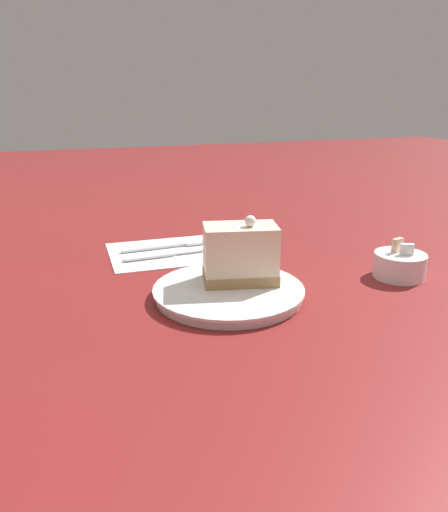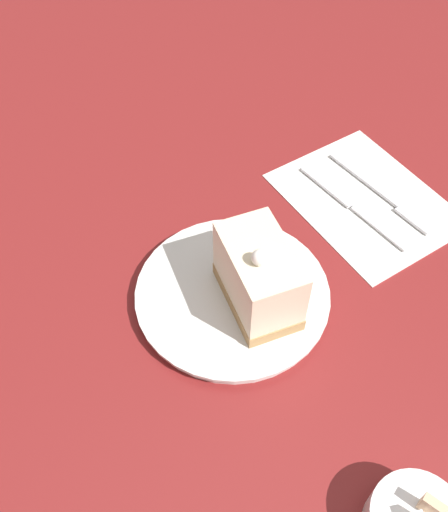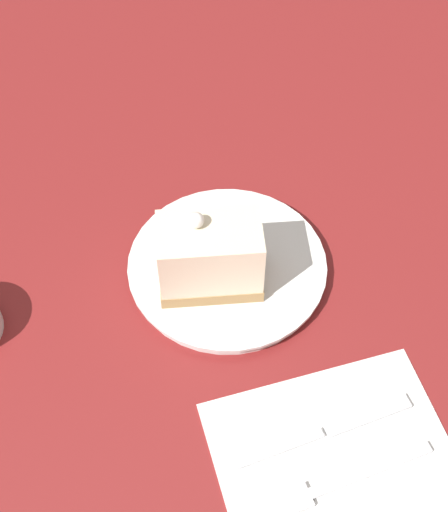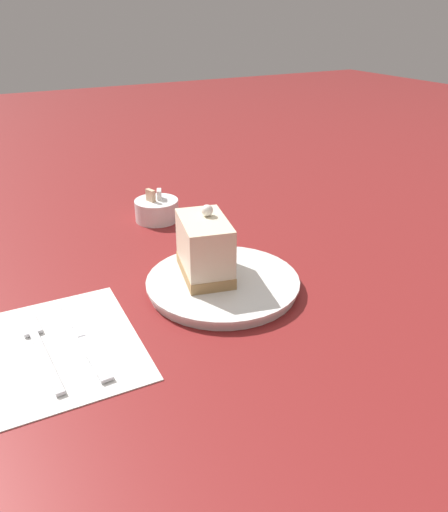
% 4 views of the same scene
% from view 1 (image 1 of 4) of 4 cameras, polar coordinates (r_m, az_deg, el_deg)
% --- Properties ---
extents(ground_plane, '(4.00, 4.00, 0.00)m').
position_cam_1_polar(ground_plane, '(0.73, 1.64, -4.40)').
color(ground_plane, maroon).
extents(plate, '(0.22, 0.22, 0.02)m').
position_cam_1_polar(plate, '(0.72, 0.53, -4.08)').
color(plate, silver).
rests_on(plate, ground_plane).
extents(cake_slice, '(0.09, 0.12, 0.10)m').
position_cam_1_polar(cake_slice, '(0.72, 1.89, 0.25)').
color(cake_slice, '#AD8451').
rests_on(cake_slice, plate).
extents(napkin, '(0.18, 0.22, 0.00)m').
position_cam_1_polar(napkin, '(0.92, -6.13, 0.51)').
color(napkin, white).
rests_on(napkin, ground_plane).
extents(fork, '(0.03, 0.18, 0.00)m').
position_cam_1_polar(fork, '(0.95, -5.50, 1.26)').
color(fork, silver).
rests_on(fork, napkin).
extents(knife, '(0.02, 0.18, 0.00)m').
position_cam_1_polar(knife, '(0.89, -6.85, 0.14)').
color(knife, silver).
rests_on(knife, napkin).
extents(sugar_bowl, '(0.08, 0.08, 0.06)m').
position_cam_1_polar(sugar_bowl, '(0.84, 19.42, -0.95)').
color(sugar_bowl, white).
rests_on(sugar_bowl, ground_plane).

